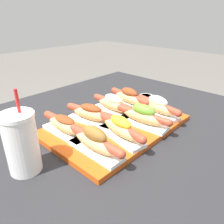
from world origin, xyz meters
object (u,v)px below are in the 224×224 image
at_px(hot_dog_5, 91,114).
at_px(hot_dog_7, 129,97).
at_px(serving_tray, 116,126).
at_px(hot_dog_4, 65,125).
at_px(hot_dog_6, 114,104).
at_px(drink_cup, 22,143).
at_px(hot_dog_2, 143,116).
at_px(hot_dog_0, 95,141).
at_px(hot_dog_3, 158,106).
at_px(hot_dog_1, 121,128).
at_px(sauce_bowl, 146,97).

distance_m(hot_dog_5, hot_dog_7, 0.22).
relative_size(serving_tray, hot_dog_5, 2.24).
relative_size(hot_dog_4, hot_dog_7, 1.01).
relative_size(hot_dog_6, drink_cup, 0.99).
relative_size(hot_dog_5, hot_dog_6, 0.98).
xyz_separation_m(hot_dog_2, hot_dog_7, (0.11, 0.15, -0.00)).
bearing_deg(hot_dog_5, drink_cup, -169.47).
height_order(hot_dog_2, hot_dog_7, hot_dog_2).
relative_size(hot_dog_0, hot_dog_4, 1.00).
height_order(serving_tray, hot_dog_3, hot_dog_3).
distance_m(hot_dog_0, hot_dog_5, 0.19).
height_order(serving_tray, hot_dog_0, hot_dog_0).
height_order(hot_dog_1, hot_dog_5, hot_dog_1).
relative_size(serving_tray, hot_dog_1, 2.23).
xyz_separation_m(hot_dog_5, sauce_bowl, (0.36, 0.01, -0.04)).
height_order(hot_dog_4, hot_dog_6, hot_dog_6).
bearing_deg(hot_dog_6, hot_dog_0, -148.17).
relative_size(hot_dog_2, hot_dog_6, 1.00).
distance_m(serving_tray, drink_cup, 0.35).
distance_m(hot_dog_2, sauce_bowl, 0.29).
height_order(serving_tray, hot_dog_4, hot_dog_4).
distance_m(hot_dog_1, hot_dog_4, 0.18).
bearing_deg(hot_dog_6, hot_dog_2, -93.03).
relative_size(hot_dog_7, sauce_bowl, 3.54).
distance_m(serving_tray, hot_dog_3, 0.19).
bearing_deg(serving_tray, drink_cup, 176.39).
xyz_separation_m(hot_dog_3, drink_cup, (-0.51, 0.09, 0.03)).
bearing_deg(hot_dog_0, hot_dog_2, -0.61).
distance_m(hot_dog_2, hot_dog_5, 0.19).
bearing_deg(hot_dog_2, serving_tray, 126.26).
xyz_separation_m(hot_dog_3, hot_dog_7, (-0.00, 0.14, 0.00)).
bearing_deg(hot_dog_0, hot_dog_6, 31.83).
bearing_deg(hot_dog_2, hot_dog_1, 179.60).
height_order(hot_dog_1, hot_dog_3, hot_dog_3).
bearing_deg(hot_dog_7, hot_dog_3, -89.03).
xyz_separation_m(hot_dog_6, hot_dog_7, (0.10, 0.00, 0.00)).
distance_m(hot_dog_4, sauce_bowl, 0.47).
bearing_deg(serving_tray, hot_dog_4, 157.17).
bearing_deg(hot_dog_1, hot_dog_7, 33.39).
height_order(hot_dog_0, hot_dog_1, hot_dog_0).
distance_m(hot_dog_3, sauce_bowl, 0.20).
height_order(hot_dog_3, drink_cup, drink_cup).
bearing_deg(hot_dog_6, hot_dog_4, -179.83).
xyz_separation_m(hot_dog_2, hot_dog_5, (-0.11, 0.15, -0.00)).
distance_m(hot_dog_5, drink_cup, 0.29).
relative_size(serving_tray, hot_dog_2, 2.21).
bearing_deg(hot_dog_2, hot_dog_5, 126.04).
xyz_separation_m(hot_dog_1, hot_dog_4, (-0.11, 0.15, -0.00)).
bearing_deg(hot_dog_4, hot_dog_7, 0.59).
distance_m(serving_tray, hot_dog_6, 0.11).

